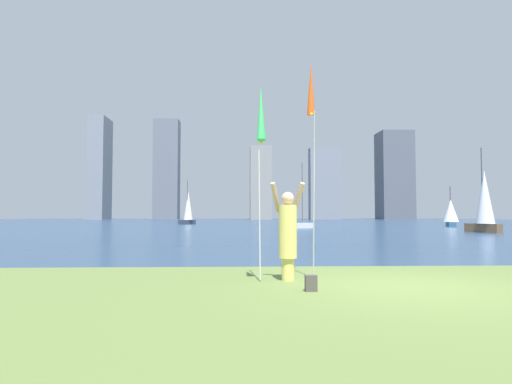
% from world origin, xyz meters
% --- Properties ---
extents(ground, '(120.00, 138.00, 0.12)m').
position_xyz_m(ground, '(0.00, 50.95, -0.06)').
color(ground, '#5B7038').
extents(person, '(0.68, 0.50, 1.85)m').
position_xyz_m(person, '(-1.99, 0.75, 0.91)').
color(person, '#D8CC66').
rests_on(person, ground).
extents(kite_flag_left, '(0.16, 1.05, 3.57)m').
position_xyz_m(kite_flag_left, '(-2.51, 0.33, 2.96)').
color(kite_flag_left, '#B2B2B7').
rests_on(kite_flag_left, ground).
extents(kite_flag_right, '(0.16, 0.51, 4.28)m').
position_xyz_m(kite_flag_right, '(-1.47, 1.15, 3.61)').
color(kite_flag_right, '#B2B2B7').
rests_on(kite_flag_right, ground).
extents(bag, '(0.19, 0.14, 0.26)m').
position_xyz_m(bag, '(-1.75, -0.42, 0.13)').
color(bag, '#4C4742').
rests_on(bag, ground).
extents(sailboat_0, '(1.88, 3.00, 4.08)m').
position_xyz_m(sailboat_0, '(18.47, 36.59, 1.39)').
color(sailboat_0, '#2D6084').
rests_on(sailboat_0, ground).
extents(sailboat_1, '(2.01, 2.32, 5.44)m').
position_xyz_m(sailboat_1, '(-9.21, 48.55, 1.99)').
color(sailboat_1, '#333D51').
rests_on(sailboat_1, ground).
extents(sailboat_2, '(1.73, 2.46, 5.80)m').
position_xyz_m(sailboat_2, '(13.79, 22.07, 2.09)').
color(sailboat_2, brown).
rests_on(sailboat_2, ground).
extents(sailboat_3, '(2.05, 1.51, 5.82)m').
position_xyz_m(sailboat_3, '(2.77, 31.95, 0.35)').
color(sailboat_3, silver).
rests_on(sailboat_3, ground).
extents(skyline_tower_0, '(3.60, 7.67, 23.62)m').
position_xyz_m(skyline_tower_0, '(-35.08, 97.05, 11.81)').
color(skyline_tower_0, gray).
rests_on(skyline_tower_0, ground).
extents(skyline_tower_1, '(5.93, 4.95, 24.11)m').
position_xyz_m(skyline_tower_1, '(-20.35, 101.25, 12.05)').
color(skyline_tower_1, slate).
rests_on(skyline_tower_1, ground).
extents(skyline_tower_2, '(4.92, 5.43, 17.04)m').
position_xyz_m(skyline_tower_2, '(2.28, 96.63, 8.52)').
color(skyline_tower_2, gray).
rests_on(skyline_tower_2, ground).
extents(skyline_tower_3, '(7.40, 3.49, 17.00)m').
position_xyz_m(skyline_tower_3, '(17.70, 98.04, 8.50)').
color(skyline_tower_3, gray).
rests_on(skyline_tower_3, ground).
extents(skyline_tower_4, '(7.86, 7.35, 21.69)m').
position_xyz_m(skyline_tower_4, '(35.93, 101.81, 10.85)').
color(skyline_tower_4, '#565B66').
rests_on(skyline_tower_4, ground).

